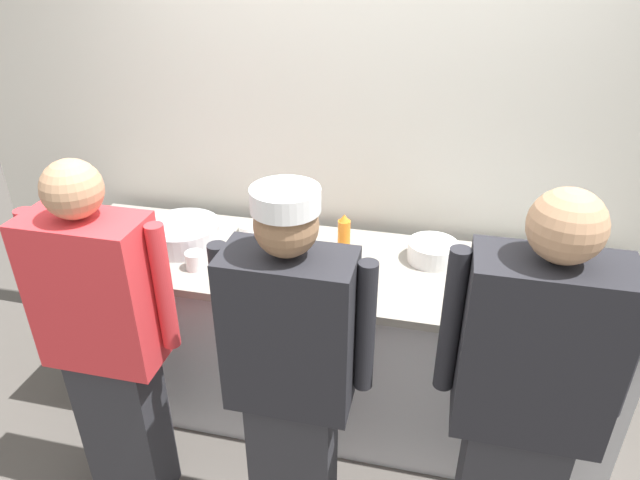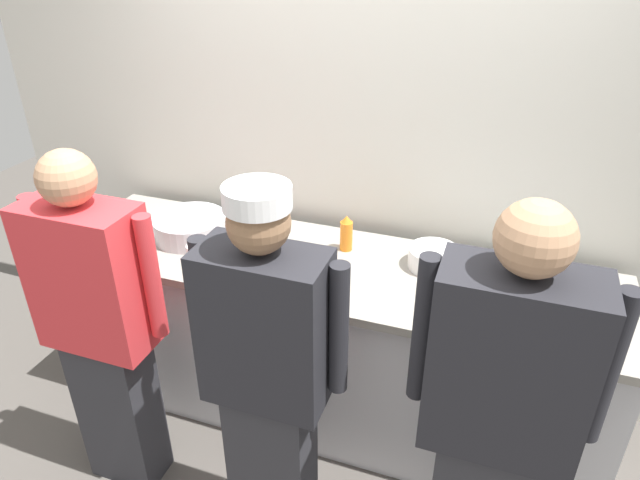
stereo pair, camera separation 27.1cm
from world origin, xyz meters
name	(u,v)px [view 2 (the right image)]	position (x,y,z in m)	size (l,w,h in m)	color
ground_plane	(302,460)	(0.00, 0.00, 0.00)	(9.00, 9.00, 0.00)	#514C47
wall_back	(362,118)	(0.00, 0.90, 1.50)	(4.33, 0.10, 3.00)	silver
prep_counter	(328,339)	(0.00, 0.40, 0.46)	(2.76, 0.75, 0.92)	silver
chef_near_left	(101,325)	(-0.77, -0.32, 0.87)	(0.61, 0.24, 1.65)	#2D2D33
chef_center	(268,374)	(0.02, -0.36, 0.88)	(0.60, 0.24, 1.64)	#2D2D33
chef_far_right	(497,422)	(0.84, -0.35, 0.91)	(0.62, 0.24, 1.71)	#2D2D33
plate_stack_front	(310,260)	(-0.08, 0.36, 0.95)	(0.21, 0.21, 0.05)	white
plate_stack_rear	(434,258)	(0.48, 0.54, 0.97)	(0.24, 0.24, 0.10)	white
mixing_bowl_steel	(190,227)	(-0.77, 0.42, 0.98)	(0.38, 0.38, 0.11)	#B7BABF
sheet_tray	(506,296)	(0.82, 0.38, 0.94)	(0.43, 0.35, 0.02)	#B7BABF
squeeze_bottle_primary	(346,233)	(0.04, 0.56, 1.01)	(0.06, 0.06, 0.19)	orange
squeeze_bottle_secondary	(242,256)	(-0.34, 0.17, 1.02)	(0.06, 0.06, 0.20)	red
ramekin_yellow_sauce	(274,273)	(-0.20, 0.19, 0.95)	(0.08, 0.08, 0.05)	white
ramekin_orange_sauce	(268,252)	(-0.30, 0.36, 0.95)	(0.09, 0.09, 0.05)	white
ramekin_green_sauce	(254,224)	(-0.49, 0.61, 0.95)	(0.09, 0.09, 0.04)	white
deli_cup	(196,253)	(-0.61, 0.21, 0.97)	(0.09, 0.09, 0.08)	white
chefs_knife	(123,234)	(-1.12, 0.31, 0.93)	(0.27, 0.03, 0.02)	#B7BABF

